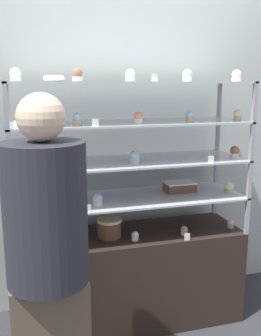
# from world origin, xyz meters

# --- Properties ---
(ground_plane) EXTENTS (20.00, 20.00, 0.00)m
(ground_plane) POSITION_xyz_m (0.00, 0.00, 0.00)
(ground_plane) COLOR #2D2D33
(back_wall) EXTENTS (8.00, 0.05, 2.60)m
(back_wall) POSITION_xyz_m (0.00, 0.38, 1.30)
(back_wall) COLOR #A8B2AD
(back_wall) RESTS_ON ground_plane
(display_base) EXTENTS (1.47, 0.46, 0.63)m
(display_base) POSITION_xyz_m (0.00, 0.00, 0.32)
(display_base) COLOR black
(display_base) RESTS_ON ground_plane
(display_riser_lower) EXTENTS (1.47, 0.46, 0.24)m
(display_riser_lower) POSITION_xyz_m (0.00, 0.00, 0.86)
(display_riser_lower) COLOR #99999E
(display_riser_lower) RESTS_ON display_base
(display_riser_middle) EXTENTS (1.47, 0.46, 0.24)m
(display_riser_middle) POSITION_xyz_m (0.00, 0.00, 1.11)
(display_riser_middle) COLOR #99999E
(display_riser_middle) RESTS_ON display_riser_lower
(display_riser_upper) EXTENTS (1.47, 0.46, 0.24)m
(display_riser_upper) POSITION_xyz_m (0.00, 0.00, 1.35)
(display_riser_upper) COLOR #99999E
(display_riser_upper) RESTS_ON display_riser_middle
(display_riser_top) EXTENTS (1.47, 0.46, 0.24)m
(display_riser_top) POSITION_xyz_m (0.00, 0.00, 1.59)
(display_riser_top) COLOR #99999E
(display_riser_top) RESTS_ON display_riser_upper
(layer_cake_centerpiece) EXTENTS (0.16, 0.16, 0.12)m
(layer_cake_centerpiece) POSITION_xyz_m (-0.15, -0.02, 0.70)
(layer_cake_centerpiece) COLOR brown
(layer_cake_centerpiece) RESTS_ON display_base
(sheet_cake_frosted) EXTENTS (0.20, 0.13, 0.07)m
(sheet_cake_frosted) POSITION_xyz_m (0.36, 0.05, 0.91)
(sheet_cake_frosted) COLOR brown
(sheet_cake_frosted) RESTS_ON display_riser_lower
(cupcake_0) EXTENTS (0.05, 0.05, 0.06)m
(cupcake_0) POSITION_xyz_m (-0.68, -0.09, 0.66)
(cupcake_0) COLOR white
(cupcake_0) RESTS_ON display_base
(cupcake_1) EXTENTS (0.05, 0.05, 0.06)m
(cupcake_1) POSITION_xyz_m (-0.34, -0.12, 0.66)
(cupcake_1) COLOR #CCB28C
(cupcake_1) RESTS_ON display_base
(cupcake_2) EXTENTS (0.05, 0.05, 0.06)m
(cupcake_2) POSITION_xyz_m (-0.01, -0.12, 0.66)
(cupcake_2) COLOR white
(cupcake_2) RESTS_ON display_base
(cupcake_3) EXTENTS (0.05, 0.05, 0.06)m
(cupcake_3) POSITION_xyz_m (0.33, -0.12, 0.66)
(cupcake_3) COLOR white
(cupcake_3) RESTS_ON display_base
(cupcake_4) EXTENTS (0.05, 0.05, 0.06)m
(cupcake_4) POSITION_xyz_m (0.68, -0.09, 0.66)
(cupcake_4) COLOR #CCB28C
(cupcake_4) RESTS_ON display_base
(price_tag_0) EXTENTS (0.04, 0.00, 0.04)m
(price_tag_0) POSITION_xyz_m (0.31, -0.21, 0.66)
(price_tag_0) COLOR white
(price_tag_0) RESTS_ON display_base
(cupcake_5) EXTENTS (0.06, 0.06, 0.07)m
(cupcake_5) POSITION_xyz_m (-0.67, -0.13, 0.91)
(cupcake_5) COLOR beige
(cupcake_5) RESTS_ON display_riser_lower
(cupcake_6) EXTENTS (0.06, 0.06, 0.07)m
(cupcake_6) POSITION_xyz_m (-0.23, -0.09, 0.91)
(cupcake_6) COLOR white
(cupcake_6) RESTS_ON display_riser_lower
(cupcake_7) EXTENTS (0.06, 0.06, 0.07)m
(cupcake_7) POSITION_xyz_m (0.67, -0.06, 0.91)
(cupcake_7) COLOR #CCB28C
(cupcake_7) RESTS_ON display_riser_lower
(price_tag_1) EXTENTS (0.04, 0.00, 0.04)m
(price_tag_1) POSITION_xyz_m (-0.32, -0.21, 0.90)
(price_tag_1) COLOR white
(price_tag_1) RESTS_ON display_riser_lower
(cupcake_8) EXTENTS (0.06, 0.06, 0.08)m
(cupcake_8) POSITION_xyz_m (-0.68, -0.12, 1.16)
(cupcake_8) COLOR beige
(cupcake_8) RESTS_ON display_riser_middle
(cupcake_9) EXTENTS (0.06, 0.06, 0.08)m
(cupcake_9) POSITION_xyz_m (-0.00, -0.09, 1.16)
(cupcake_9) COLOR beige
(cupcake_9) RESTS_ON display_riser_middle
(cupcake_10) EXTENTS (0.06, 0.06, 0.08)m
(cupcake_10) POSITION_xyz_m (0.68, -0.09, 1.16)
(cupcake_10) COLOR white
(cupcake_10) RESTS_ON display_riser_middle
(price_tag_2) EXTENTS (0.04, 0.00, 0.04)m
(price_tag_2) POSITION_xyz_m (0.45, -0.21, 1.14)
(price_tag_2) COLOR white
(price_tag_2) RESTS_ON display_riser_middle
(cupcake_11) EXTENTS (0.05, 0.05, 0.07)m
(cupcake_11) POSITION_xyz_m (-0.67, -0.04, 1.40)
(cupcake_11) COLOR white
(cupcake_11) RESTS_ON display_riser_upper
(cupcake_12) EXTENTS (0.05, 0.05, 0.07)m
(cupcake_12) POSITION_xyz_m (-0.34, -0.11, 1.40)
(cupcake_12) COLOR #CCB28C
(cupcake_12) RESTS_ON display_riser_upper
(cupcake_13) EXTENTS (0.05, 0.05, 0.07)m
(cupcake_13) POSITION_xyz_m (0.01, -0.12, 1.40)
(cupcake_13) COLOR white
(cupcake_13) RESTS_ON display_riser_upper
(cupcake_14) EXTENTS (0.05, 0.05, 0.07)m
(cupcake_14) POSITION_xyz_m (0.35, -0.09, 1.40)
(cupcake_14) COLOR #CCB28C
(cupcake_14) RESTS_ON display_riser_upper
(cupcake_15) EXTENTS (0.05, 0.05, 0.07)m
(cupcake_15) POSITION_xyz_m (0.68, -0.10, 1.40)
(cupcake_15) COLOR #CCB28C
(cupcake_15) RESTS_ON display_riser_upper
(price_tag_3) EXTENTS (0.04, 0.00, 0.04)m
(price_tag_3) POSITION_xyz_m (-0.26, -0.21, 1.39)
(price_tag_3) COLOR white
(price_tag_3) RESTS_ON display_riser_upper
(cupcake_16) EXTENTS (0.06, 0.06, 0.07)m
(cupcake_16) POSITION_xyz_m (-0.67, -0.05, 1.64)
(cupcake_16) COLOR white
(cupcake_16) RESTS_ON display_riser_top
(cupcake_17) EXTENTS (0.06, 0.06, 0.07)m
(cupcake_17) POSITION_xyz_m (-0.34, -0.11, 1.64)
(cupcake_17) COLOR beige
(cupcake_17) RESTS_ON display_riser_top
(cupcake_18) EXTENTS (0.06, 0.06, 0.07)m
(cupcake_18) POSITION_xyz_m (-0.01, -0.04, 1.64)
(cupcake_18) COLOR beige
(cupcake_18) RESTS_ON display_riser_top
(cupcake_19) EXTENTS (0.06, 0.06, 0.07)m
(cupcake_19) POSITION_xyz_m (0.33, -0.09, 1.64)
(cupcake_19) COLOR white
(cupcake_19) RESTS_ON display_riser_top
(cupcake_20) EXTENTS (0.06, 0.06, 0.07)m
(cupcake_20) POSITION_xyz_m (0.67, -0.07, 1.64)
(cupcake_20) COLOR white
(cupcake_20) RESTS_ON display_riser_top
(price_tag_4) EXTENTS (0.04, 0.00, 0.04)m
(price_tag_4) POSITION_xyz_m (0.08, -0.21, 1.63)
(price_tag_4) COLOR white
(price_tag_4) RESTS_ON display_riser_top
(donut_glazed) EXTENTS (0.12, 0.12, 0.03)m
(donut_glazed) POSITION_xyz_m (-0.45, 0.04, 1.62)
(donut_glazed) COLOR #EFE5CC
(donut_glazed) RESTS_ON display_riser_top
(customer_figure) EXTENTS (0.36, 0.36, 1.56)m
(customer_figure) POSITION_xyz_m (-0.58, -0.66, 0.84)
(customer_figure) COLOR brown
(customer_figure) RESTS_ON ground_plane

